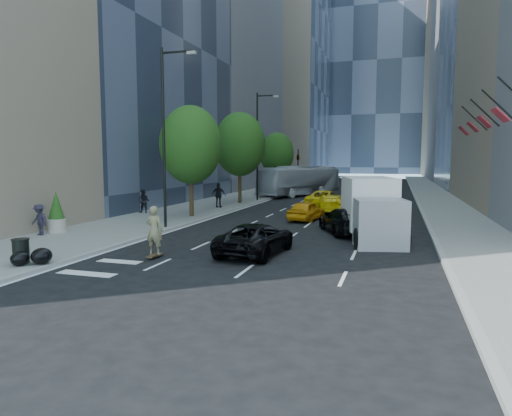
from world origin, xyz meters
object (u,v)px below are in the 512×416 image
(skateboarder, at_px, (154,234))
(trash_can, at_px, (21,251))
(black_sedan_lincoln, at_px, (256,238))
(box_truck, at_px, (371,208))
(black_sedan_mercedes, at_px, (345,221))
(city_bus, at_px, (300,181))
(planter_shrub, at_px, (56,213))

(skateboarder, height_order, trash_can, skateboarder)
(black_sedan_lincoln, bearing_deg, box_truck, -125.46)
(skateboarder, distance_m, black_sedan_mercedes, 10.85)
(black_sedan_lincoln, relative_size, box_truck, 0.70)
(black_sedan_mercedes, height_order, city_bus, city_bus)
(skateboarder, bearing_deg, black_sedan_mercedes, -127.89)
(city_bus, bearing_deg, black_sedan_mercedes, -48.56)
(black_sedan_mercedes, bearing_deg, box_truck, 115.85)
(trash_can, bearing_deg, city_bus, 85.09)
(black_sedan_mercedes, height_order, trash_can, black_sedan_mercedes)
(planter_shrub, bearing_deg, city_bus, 76.88)
(black_sedan_lincoln, distance_m, trash_can, 9.09)
(black_sedan_mercedes, height_order, box_truck, box_truck)
(black_sedan_mercedes, xyz_separation_m, box_truck, (1.42, -1.24, 0.87))
(city_bus, height_order, planter_shrub, city_bus)
(city_bus, height_order, trash_can, city_bus)
(trash_can, bearing_deg, box_truck, 39.98)
(black_sedan_mercedes, distance_m, trash_can, 15.62)
(city_bus, bearing_deg, black_sedan_lincoln, -57.31)
(trash_can, height_order, planter_shrub, planter_shrub)
(city_bus, distance_m, planter_shrub, 30.53)
(skateboarder, distance_m, planter_shrub, 8.54)
(black_sedan_mercedes, xyz_separation_m, trash_can, (-10.68, -11.39, -0.10))
(box_truck, height_order, trash_can, box_truck)
(skateboarder, bearing_deg, city_bus, -88.18)
(skateboarder, height_order, box_truck, box_truck)
(black_sedan_mercedes, bearing_deg, trash_can, 23.81)
(skateboarder, bearing_deg, planter_shrub, -23.68)
(trash_can, bearing_deg, skateboarder, 35.83)
(box_truck, relative_size, trash_can, 7.71)
(box_truck, bearing_deg, black_sedan_lincoln, -143.08)
(black_sedan_lincoln, bearing_deg, trash_can, 36.95)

